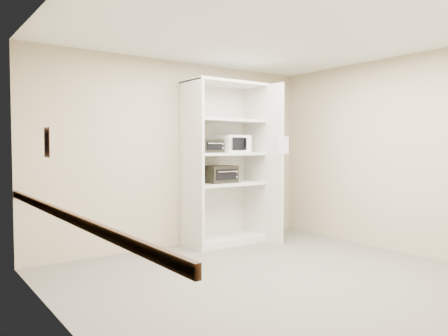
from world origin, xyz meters
TOP-DOWN VIEW (x-y plane):
  - floor at (0.00, 0.00)m, footprint 4.50×4.00m
  - ceiling at (0.00, 0.00)m, footprint 4.50×4.00m
  - wall_back at (0.00, 2.00)m, footprint 4.50×0.02m
  - wall_left at (-2.25, 0.00)m, footprint 0.02×4.00m
  - wall_right at (2.25, 0.00)m, footprint 0.02×4.00m
  - shelving_unit at (0.67, 1.70)m, footprint 1.24×0.92m
  - microwave at (0.76, 1.67)m, footprint 0.45×0.35m
  - toaster_oven_upper at (0.34, 1.70)m, footprint 0.35×0.26m
  - toaster_oven_lower at (0.53, 1.71)m, footprint 0.47×0.36m
  - paper_sign at (1.23, 1.07)m, footprint 0.20×0.01m
  - chair_rail at (-2.23, 0.00)m, footprint 0.04×3.98m
  - wall_poster at (-2.24, 0.46)m, footprint 0.01×0.19m

SIDE VIEW (x-z plane):
  - floor at x=0.00m, z-range -0.01..0.01m
  - chair_rail at x=-2.23m, z-range 0.86..0.94m
  - toaster_oven_lower at x=0.53m, z-range 0.92..1.17m
  - shelving_unit at x=0.67m, z-range -0.08..2.34m
  - wall_back at x=0.00m, z-range 0.00..2.70m
  - wall_left at x=-2.25m, z-range 0.00..2.70m
  - wall_right at x=2.25m, z-range 0.00..2.70m
  - toaster_oven_upper at x=0.34m, z-range 1.37..1.57m
  - paper_sign at x=1.23m, z-range 1.35..1.61m
  - wall_poster at x=-2.24m, z-range 1.36..1.63m
  - microwave at x=0.76m, z-range 1.37..1.63m
  - ceiling at x=0.00m, z-range 2.70..2.71m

